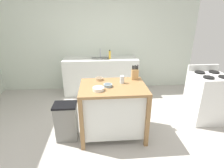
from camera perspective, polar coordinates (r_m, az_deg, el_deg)
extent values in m
plane|color=#ADA8A0|center=(3.02, -3.91, -18.01)|extent=(6.16, 6.16, 0.00)
cube|color=silver|center=(4.70, -4.86, 14.01)|extent=(5.16, 0.10, 2.60)
cube|color=olive|center=(2.74, 0.34, -0.96)|extent=(1.03, 0.75, 0.04)
cube|color=silver|center=(2.92, 0.32, -8.14)|extent=(0.93, 0.65, 0.75)
cube|color=olive|center=(2.66, -9.80, -13.10)|extent=(0.06, 0.06, 0.85)
cube|color=olive|center=(2.74, 11.41, -12.08)|extent=(0.06, 0.06, 0.85)
cube|color=olive|center=(3.25, -8.85, -6.12)|extent=(0.06, 0.06, 0.85)
cube|color=olive|center=(3.31, 8.24, -5.48)|extent=(0.06, 0.06, 0.85)
cube|color=tan|center=(3.02, 7.41, 3.14)|extent=(0.11, 0.09, 0.17)
cylinder|color=black|center=(2.97, 6.69, 5.31)|extent=(0.02, 0.02, 0.07)
cylinder|color=black|center=(2.98, 7.11, 5.30)|extent=(0.02, 0.02, 0.07)
cylinder|color=black|center=(2.98, 7.53, 5.39)|extent=(0.02, 0.02, 0.08)
cylinder|color=black|center=(2.99, 7.93, 5.26)|extent=(0.02, 0.02, 0.06)
cylinder|color=black|center=(2.99, 8.36, 5.44)|extent=(0.02, 0.02, 0.08)
cylinder|color=gray|center=(2.69, -1.35, -0.45)|extent=(0.13, 0.13, 0.04)
cylinder|color=#49555B|center=(2.69, -1.36, -0.08)|extent=(0.11, 0.11, 0.01)
cylinder|color=tan|center=(2.97, -4.13, 1.66)|extent=(0.12, 0.12, 0.04)
cylinder|color=brown|center=(2.96, -4.14, 1.99)|extent=(0.10, 0.10, 0.01)
cylinder|color=silver|center=(2.57, -4.42, -1.60)|extent=(0.17, 0.17, 0.05)
cylinder|color=gray|center=(2.56, -4.44, -1.15)|extent=(0.14, 0.14, 0.01)
cylinder|color=silver|center=(2.83, 3.26, 1.45)|extent=(0.07, 0.07, 0.12)
cube|color=slate|center=(3.00, -14.46, -11.94)|extent=(0.34, 0.26, 0.60)
cube|color=black|center=(2.84, -15.06, -6.62)|extent=(0.36, 0.28, 0.03)
cube|color=silver|center=(4.55, -3.59, 2.80)|extent=(1.84, 0.60, 0.90)
cube|color=silver|center=(4.41, -3.71, 8.09)|extent=(0.44, 0.36, 0.03)
cylinder|color=#B7BCC1|center=(4.54, -3.79, 10.09)|extent=(0.02, 0.02, 0.22)
cylinder|color=yellow|center=(4.35, -0.73, 9.43)|extent=(0.05, 0.05, 0.19)
cylinder|color=black|center=(4.33, -0.74, 10.82)|extent=(0.03, 0.03, 0.02)
cube|color=silver|center=(3.79, 28.22, -3.96)|extent=(0.60, 0.60, 0.90)
cube|color=silver|center=(3.84, 27.43, 4.74)|extent=(0.60, 0.04, 0.12)
cylinder|color=black|center=(3.44, 28.80, 1.89)|extent=(0.18, 0.18, 0.02)
cylinder|color=black|center=(3.61, 32.53, 1.94)|extent=(0.18, 0.18, 0.02)
cylinder|color=black|center=(3.67, 26.53, 3.39)|extent=(0.18, 0.18, 0.02)
cylinder|color=black|center=(3.82, 30.14, 3.38)|extent=(0.18, 0.18, 0.02)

